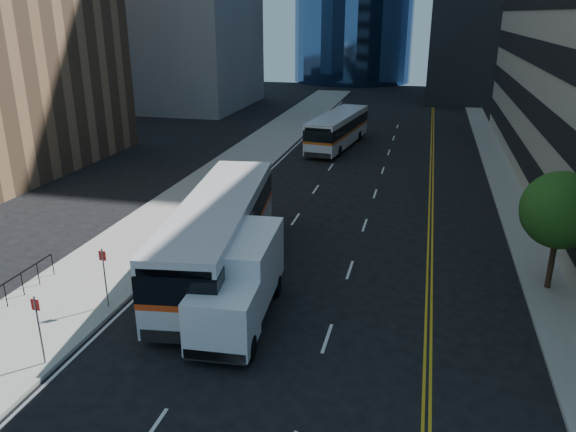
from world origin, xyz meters
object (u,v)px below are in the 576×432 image
(street_tree, at_px, (561,210))
(bus_front, at_px, (219,232))
(bus_rear, at_px, (338,129))
(box_truck, at_px, (239,281))

(street_tree, distance_m, bus_front, 14.46)
(bus_rear, relative_size, box_truck, 1.72)
(street_tree, relative_size, box_truck, 0.76)
(street_tree, bearing_deg, bus_front, -173.94)
(street_tree, bearing_deg, box_truck, -155.58)
(box_truck, bearing_deg, bus_front, 115.94)
(bus_rear, xyz_separation_m, box_truck, (1.09, -30.47, 0.06))
(bus_front, xyz_separation_m, box_truck, (2.26, -3.94, -0.23))
(bus_front, height_order, box_truck, bus_front)
(street_tree, xyz_separation_m, box_truck, (-12.01, -5.45, -1.98))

